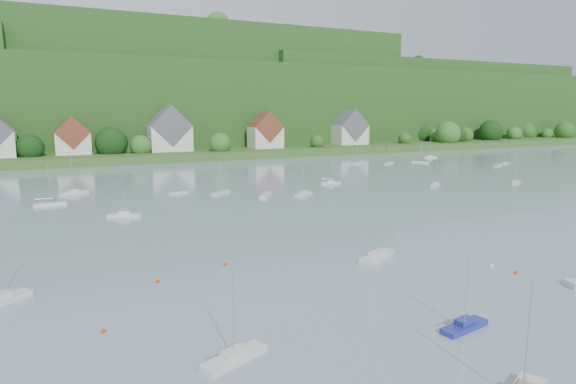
% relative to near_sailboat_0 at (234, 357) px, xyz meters
% --- Properties ---
extents(far_shore_strip, '(600.00, 60.00, 3.00)m').
position_rel_near_sailboat_0_xyz_m(far_shore_strip, '(23.77, 171.78, 1.08)').
color(far_shore_strip, '#355720').
rests_on(far_shore_strip, ground).
extents(forested_ridge, '(620.00, 181.22, 69.89)m').
position_rel_near_sailboat_0_xyz_m(forested_ridge, '(24.17, 240.35, 22.47)').
color(forested_ridge, '#164215').
rests_on(forested_ridge, ground).
extents(village_building_1, '(12.00, 9.36, 14.00)m').
position_rel_near_sailboat_0_xyz_m(village_building_1, '(-6.23, 160.78, 8.33)').
color(village_building_1, beige).
rests_on(village_building_1, far_shore_strip).
extents(village_building_2, '(16.00, 11.44, 18.00)m').
position_rel_near_sailboat_0_xyz_m(village_building_2, '(28.77, 159.78, 9.85)').
color(village_building_2, beige).
rests_on(village_building_2, far_shore_strip).
extents(village_building_3, '(13.00, 10.40, 15.50)m').
position_rel_near_sailboat_0_xyz_m(village_building_3, '(68.77, 157.78, 9.01)').
color(village_building_3, beige).
rests_on(village_building_3, far_shore_strip).
extents(village_building_4, '(15.00, 10.40, 16.50)m').
position_rel_near_sailboat_0_xyz_m(village_building_4, '(113.77, 161.78, 9.17)').
color(village_building_4, beige).
rests_on(village_building_4, far_shore_strip).
extents(near_sailboat_0, '(5.74, 3.54, 7.52)m').
position_rel_near_sailboat_0_xyz_m(near_sailboat_0, '(0.00, 0.00, 0.00)').
color(near_sailboat_0, silver).
rests_on(near_sailboat_0, ground).
extents(near_sailboat_1, '(5.18, 2.23, 6.78)m').
position_rel_near_sailboat_0_xyz_m(near_sailboat_1, '(19.99, -3.41, -0.02)').
color(near_sailboat_1, navy).
rests_on(near_sailboat_1, ground).
extents(near_sailboat_3, '(6.70, 4.68, 8.90)m').
position_rel_near_sailboat_0_xyz_m(near_sailboat_3, '(24.98, 16.47, 0.04)').
color(near_sailboat_3, silver).
rests_on(near_sailboat_3, ground).
extents(mooring_buoy_0, '(0.43, 0.43, 0.43)m').
position_rel_near_sailboat_0_xyz_m(mooring_buoy_0, '(-8.57, 9.54, -0.42)').
color(mooring_buoy_0, '#DE3502').
rests_on(mooring_buoy_0, ground).
extents(mooring_buoy_1, '(0.50, 0.50, 0.50)m').
position_rel_near_sailboat_0_xyz_m(mooring_buoy_1, '(35.86, 7.88, -0.42)').
color(mooring_buoy_1, white).
rests_on(mooring_buoy_1, ground).
extents(mooring_buoy_2, '(0.43, 0.43, 0.43)m').
position_rel_near_sailboat_0_xyz_m(mooring_buoy_2, '(36.47, 4.92, -0.42)').
color(mooring_buoy_2, '#DE3502').
rests_on(mooring_buoy_2, ground).
extents(mooring_buoy_3, '(0.44, 0.44, 0.44)m').
position_rel_near_sailboat_0_xyz_m(mooring_buoy_3, '(6.61, 22.50, -0.42)').
color(mooring_buoy_3, '#DE3502').
rests_on(mooring_buoy_3, ground).
extents(mooring_buoy_5, '(0.49, 0.49, 0.49)m').
position_rel_near_sailboat_0_xyz_m(mooring_buoy_5, '(-2.06, 19.95, -0.42)').
color(mooring_buoy_5, '#DE3502').
rests_on(mooring_buoy_5, ground).
extents(far_sailboat_cluster, '(207.71, 65.93, 8.71)m').
position_rel_near_sailboat_0_xyz_m(far_sailboat_cluster, '(37.05, 86.60, -0.05)').
color(far_sailboat_cluster, silver).
rests_on(far_sailboat_cluster, ground).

